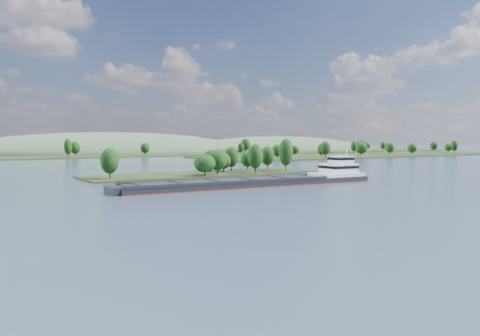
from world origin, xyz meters
TOP-DOWN VIEW (x-y plane):
  - ground at (0.00, 120.00)m, footprint 1800.00×1800.00m
  - tree_island at (5.84, 178.72)m, footprint 100.00×31.65m
  - right_bank at (231.19, 299.44)m, footprint 320.00×90.00m
  - back_shoreline at (9.50, 399.86)m, footprint 900.00×60.00m
  - hill_east at (260.00, 470.00)m, footprint 260.00×140.00m
  - hill_west at (60.00, 500.00)m, footprint 320.00×160.00m
  - cargo_barge at (-2.63, 129.98)m, footprint 91.89×15.65m

SIDE VIEW (x-z plane):
  - ground at x=0.00m, z-range 0.00..0.00m
  - hill_east at x=260.00m, z-range -18.00..18.00m
  - hill_west at x=60.00m, z-range -22.00..22.00m
  - back_shoreline at x=9.50m, z-range -7.24..8.69m
  - right_bank at x=231.19m, z-range -6.11..8.11m
  - cargo_barge at x=-2.63m, z-range -4.63..7.74m
  - tree_island at x=5.84m, z-range -4.21..11.70m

